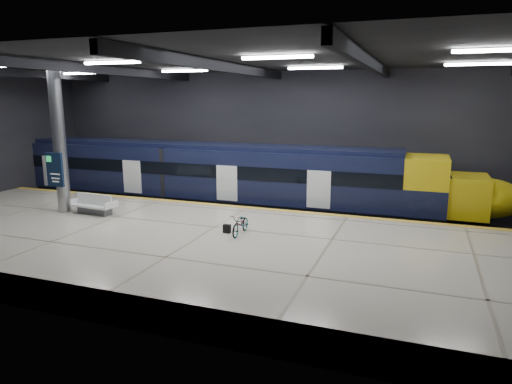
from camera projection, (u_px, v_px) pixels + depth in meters
The scene contains 10 objects.
ground at pixel (225, 245), 20.52m from camera, with size 30.00×30.00×0.00m, color black.
room_shell at pixel (223, 116), 19.37m from camera, with size 30.10×16.10×8.05m.
platform at pixel (199, 250), 18.11m from camera, with size 30.00×11.00×1.10m, color beige.
safety_strip at pixel (247, 207), 22.82m from camera, with size 30.00×0.40×0.01m, color gold.
rails at pixel (265, 214), 25.56m from camera, with size 30.00×1.52×0.16m.
train at pixel (218, 177), 26.13m from camera, with size 29.40×2.84×3.79m.
bench at pixel (94, 207), 21.53m from camera, with size 2.24×1.08×0.96m.
bicycle at pixel (241, 224), 18.23m from camera, with size 0.57×1.65×0.87m, color #99999E.
pannier_bag at pixel (227, 229), 18.49m from camera, with size 0.30×0.18×0.35m, color black.
info_column at pixel (59, 142), 21.37m from camera, with size 0.90×0.78×6.90m.
Camera 1 is at (8.05, -17.94, 6.45)m, focal length 32.00 mm.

